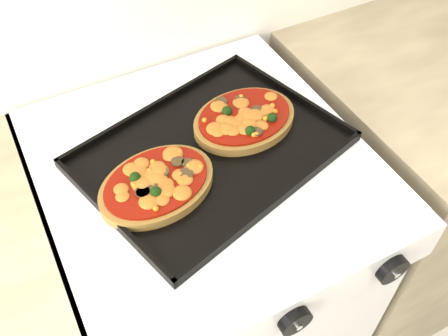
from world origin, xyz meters
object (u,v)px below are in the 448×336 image
stove (208,278)px  pizza_left (157,183)px  baking_tray (211,149)px  pizza_right (244,118)px

stove → pizza_left: 0.49m
pizza_left → stove: bearing=21.8°
baking_tray → pizza_left: pizza_left is taller
pizza_left → pizza_right: size_ratio=1.01×
stove → pizza_right: 0.49m
pizza_left → pizza_right: bearing=18.9°
pizza_right → baking_tray: bearing=-159.2°
baking_tray → pizza_left: size_ratio=2.18×
pizza_left → pizza_right: 0.22m
baking_tray → pizza_right: (0.09, 0.03, 0.01)m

